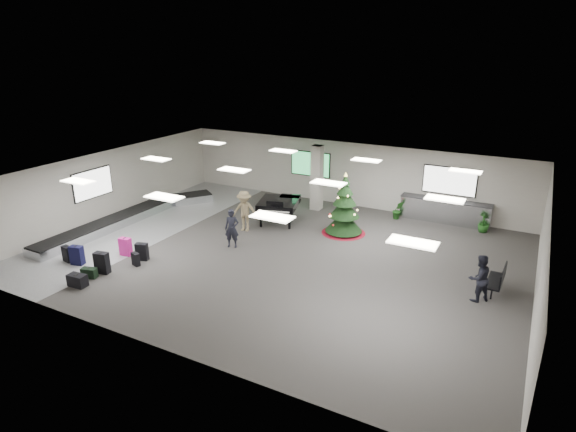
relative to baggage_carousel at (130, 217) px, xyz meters
The scene contains 21 objects.
ground 7.84m from the baggage_carousel, ahead, with size 18.00×18.00×0.00m, color #383532.
room_envelope 7.79m from the baggage_carousel, ahead, with size 18.02×14.02×3.21m.
baggage_carousel is the anchor object (origin of this frame).
service_counter 14.50m from the baggage_carousel, 27.67° to the left, with size 4.05×0.65×1.08m.
suitcase_0 5.36m from the baggage_carousel, 55.15° to the right, with size 0.55×0.38×0.81m.
suitcase_1 5.23m from the baggage_carousel, 56.42° to the right, with size 0.39×0.22×0.60m.
pink_suitcase 3.90m from the baggage_carousel, 47.38° to the right, with size 0.48×0.31×0.73m.
suitcase_3 4.56m from the baggage_carousel, 39.43° to the right, with size 0.50×0.38×0.70m.
navy_suitcase 4.64m from the baggage_carousel, 68.82° to the right, with size 0.53×0.38×0.75m.
suitcase_5 4.48m from the baggage_carousel, 75.30° to the right, with size 0.44×0.29×0.64m.
green_duffel 5.68m from the baggage_carousel, 59.03° to the right, with size 0.58×0.40×0.37m.
suitcase_7 4.97m from the baggage_carousel, 42.68° to the right, with size 0.38×0.27×0.51m.
black_duffel 6.32m from the baggage_carousel, 60.65° to the right, with size 0.67×0.41×0.44m.
christmas_tree 9.84m from the baggage_carousel, 19.65° to the left, with size 1.91×1.91×2.73m.
grand_piano 6.89m from the baggage_carousel, 26.91° to the left, with size 2.19×2.54×1.24m.
bench 15.74m from the baggage_carousel, ahead, with size 0.53×1.43×0.89m.
traveler_a 5.87m from the baggage_carousel, ahead, with size 0.58×0.38×1.59m, color black.
traveler_b 5.55m from the baggage_carousel, 16.23° to the left, with size 1.17×0.67×1.81m, color #867453.
traveler_bench 15.21m from the baggage_carousel, ahead, with size 0.76×0.59×1.57m, color black.
potted_plant_left 12.44m from the baggage_carousel, 29.59° to the left, with size 0.48×0.39×0.87m, color #144015.
potted_plant_right 15.88m from the baggage_carousel, 23.23° to the left, with size 0.47×0.47×0.84m, color #144015.
Camera 1 is at (8.42, -15.13, 7.76)m, focal length 30.00 mm.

